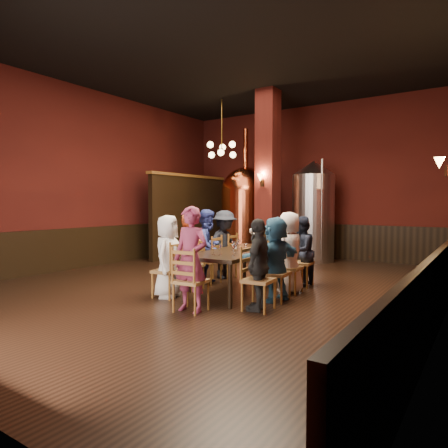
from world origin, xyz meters
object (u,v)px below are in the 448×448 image
Objects in this scene: copper_kettle at (246,211)px; person_1 at (190,252)px; dining_table at (239,254)px; person_0 at (167,256)px; rose_vase at (254,234)px; steel_vessel at (313,211)px; person_2 at (208,247)px.

person_1 is at bearing -72.31° from copper_kettle.
copper_kettle is at bearing 114.49° from dining_table.
rose_vase is (0.54, 2.05, 0.28)m from person_0.
rose_vase is at bearing -34.08° from person_0.
steel_vessel is at bearing 89.06° from dining_table.
copper_kettle is 1.36× the size of steel_vessel.
copper_kettle is at bearing -3.38° from person_0.
rose_vase is (0.64, 0.72, 0.24)m from person_2.
copper_kettle reaches higher than person_2.
person_0 is 0.67m from person_1.
rose_vase is (0.05, -3.39, -0.40)m from steel_vessel.
person_2 reaches higher than rose_vase.
steel_vessel is at bearing 11.36° from copper_kettle.
person_0 is 5.51m from steel_vessel.
rose_vase is at bearing -56.49° from copper_kettle.
rose_vase is (-0.23, 0.98, 0.29)m from dining_table.
person_1 is 0.95× the size of person_2.
person_2 is 4.21m from steel_vessel.
copper_kettle is 3.62m from rose_vase.
dining_table is 1.76× the size of person_0.
dining_table is 1.75× the size of person_1.
person_0 is at bearing -95.10° from steel_vessel.
person_0 is 5.30m from copper_kettle.
person_1 is (-0.82, -0.40, 0.02)m from dining_table.
person_0 is at bearing -130.36° from dining_table.
person_1 is 0.51× the size of steel_vessel.
rose_vase is at bearing -47.58° from person_2.
steel_vessel is (0.49, 5.44, 0.68)m from person_0.
person_0 is 1.33m from person_2.
copper_kettle is 1.98m from steel_vessel.
person_1 is at bearing -158.78° from dining_table.
steel_vessel is at bearing -24.52° from person_0.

